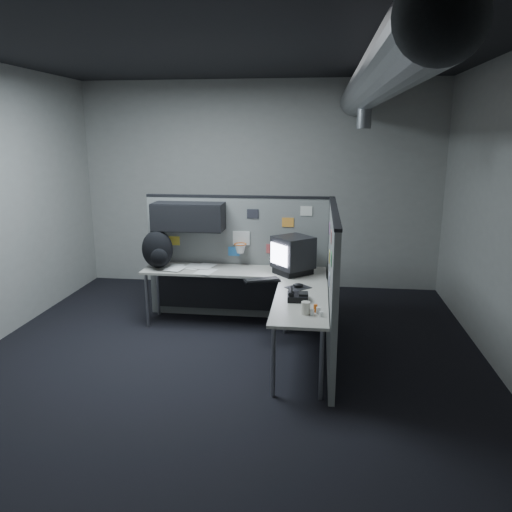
# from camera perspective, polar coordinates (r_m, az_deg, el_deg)

# --- Properties ---
(room) EXTENTS (5.62, 5.62, 3.22)m
(room) POSITION_cam_1_polar(r_m,az_deg,el_deg) (5.02, 2.94, 10.37)
(room) COLOR black
(room) RESTS_ON ground
(partition_back) EXTENTS (2.44, 0.42, 1.63)m
(partition_back) POSITION_cam_1_polar(r_m,az_deg,el_deg) (6.49, -3.50, 1.32)
(partition_back) COLOR slate
(partition_back) RESTS_ON ground
(partition_right) EXTENTS (0.07, 2.23, 1.63)m
(partition_right) POSITION_cam_1_polar(r_m,az_deg,el_deg) (5.44, 8.67, -3.19)
(partition_right) COLOR slate
(partition_right) RESTS_ON ground
(desk) EXTENTS (2.31, 2.11, 0.73)m
(desk) POSITION_cam_1_polar(r_m,az_deg,el_deg) (6.02, -0.63, -3.43)
(desk) COLOR #ABA79B
(desk) RESTS_ON ground
(monitor) EXTENTS (0.57, 0.57, 0.46)m
(monitor) POSITION_cam_1_polar(r_m,az_deg,el_deg) (6.06, 4.24, 0.15)
(monitor) COLOR black
(monitor) RESTS_ON desk
(keyboard) EXTENTS (0.44, 0.30, 0.04)m
(keyboard) POSITION_cam_1_polar(r_m,az_deg,el_deg) (5.77, 0.68, -2.79)
(keyboard) COLOR black
(keyboard) RESTS_ON desk
(mouse) EXTENTS (0.31, 0.31, 0.05)m
(mouse) POSITION_cam_1_polar(r_m,az_deg,el_deg) (5.56, 4.84, -3.46)
(mouse) COLOR black
(mouse) RESTS_ON desk
(phone) EXTENTS (0.22, 0.24, 0.11)m
(phone) POSITION_cam_1_polar(r_m,az_deg,el_deg) (5.16, 4.71, -4.60)
(phone) COLOR black
(phone) RESTS_ON desk
(bottles) EXTENTS (0.12, 0.15, 0.08)m
(bottles) POSITION_cam_1_polar(r_m,az_deg,el_deg) (4.79, 6.93, -6.24)
(bottles) COLOR silver
(bottles) RESTS_ON desk
(cup) EXTENTS (0.10, 0.10, 0.12)m
(cup) POSITION_cam_1_polar(r_m,az_deg,el_deg) (4.77, 5.71, -5.93)
(cup) COLOR beige
(cup) RESTS_ON desk
(papers) EXTENTS (0.75, 0.55, 0.02)m
(papers) POSITION_cam_1_polar(r_m,az_deg,el_deg) (6.40, -7.51, -1.34)
(papers) COLOR white
(papers) RESTS_ON desk
(backpack) EXTENTS (0.42, 0.38, 0.49)m
(backpack) POSITION_cam_1_polar(r_m,az_deg,el_deg) (6.42, -11.18, 0.68)
(backpack) COLOR black
(backpack) RESTS_ON desk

